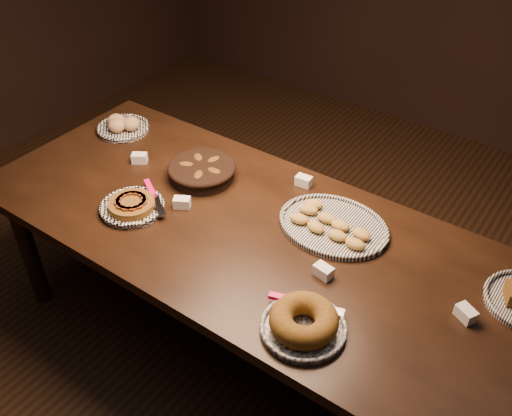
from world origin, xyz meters
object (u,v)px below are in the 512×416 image
Objects in this scene: apple_tart_plate at (132,206)px; bundt_cake_plate at (304,322)px; madeleine_platter at (332,225)px; buffet_table at (251,242)px.

bundt_cake_plate is (0.93, -0.13, 0.02)m from apple_tart_plate.
bundt_cake_plate reaches higher than madeleine_platter.
buffet_table is at bearing 30.55° from apple_tart_plate.
apple_tart_plate is at bearing 157.83° from bundt_cake_plate.
apple_tart_plate reaches higher than madeleine_platter.
madeleine_platter is 0.54m from bundt_cake_plate.
madeleine_platter is at bearing 35.73° from buffet_table.
bundt_cake_plate reaches higher than buffet_table.
buffet_table is 7.86× the size of apple_tart_plate.
apple_tart_plate is at bearing -139.85° from madeleine_platter.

